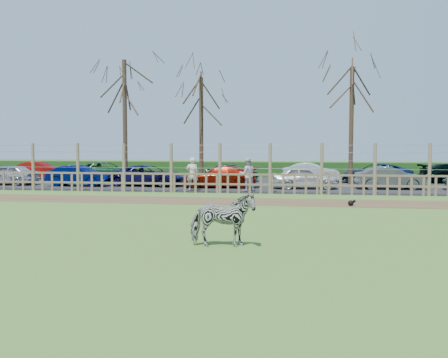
# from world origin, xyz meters

# --- Properties ---
(ground) EXTENTS (120.00, 120.00, 0.00)m
(ground) POSITION_xyz_m (0.00, 0.00, 0.00)
(ground) COLOR #71A138
(ground) RESTS_ON ground
(dirt_strip) EXTENTS (34.00, 2.80, 0.01)m
(dirt_strip) POSITION_xyz_m (0.00, 4.50, 0.01)
(dirt_strip) COLOR brown
(dirt_strip) RESTS_ON ground
(asphalt) EXTENTS (44.00, 13.00, 0.04)m
(asphalt) POSITION_xyz_m (0.00, 14.50, 0.02)
(asphalt) COLOR #232326
(asphalt) RESTS_ON ground
(hedge) EXTENTS (46.00, 2.00, 1.10)m
(hedge) POSITION_xyz_m (0.00, 21.50, 0.55)
(hedge) COLOR #1E4716
(hedge) RESTS_ON ground
(fence) EXTENTS (30.16, 0.16, 2.50)m
(fence) POSITION_xyz_m (0.00, 8.00, 0.80)
(fence) COLOR brown
(fence) RESTS_ON ground
(tree_left) EXTENTS (4.80, 4.80, 7.88)m
(tree_left) POSITION_xyz_m (-6.50, 12.50, 5.62)
(tree_left) COLOR #3D2B1E
(tree_left) RESTS_ON ground
(tree_mid) EXTENTS (4.80, 4.80, 6.83)m
(tree_mid) POSITION_xyz_m (-2.00, 13.50, 4.87)
(tree_mid) COLOR #3D2B1E
(tree_mid) RESTS_ON ground
(tree_right) EXTENTS (4.80, 4.80, 7.35)m
(tree_right) POSITION_xyz_m (7.00, 14.00, 5.24)
(tree_right) COLOR #3D2B1E
(tree_right) RESTS_ON ground
(zebra) EXTENTS (1.64, 0.93, 1.31)m
(zebra) POSITION_xyz_m (2.04, -4.95, 0.65)
(zebra) COLOR gray
(zebra) RESTS_ON ground
(visitor_a) EXTENTS (0.69, 0.51, 1.72)m
(visitor_a) POSITION_xyz_m (-1.56, 8.67, 0.90)
(visitor_a) COLOR beige
(visitor_a) RESTS_ON asphalt
(visitor_b) EXTENTS (1.01, 0.89, 1.72)m
(visitor_b) POSITION_xyz_m (1.29, 8.82, 0.90)
(visitor_b) COLOR silver
(visitor_b) RESTS_ON asphalt
(crow) EXTENTS (0.31, 0.23, 0.25)m
(crow) POSITION_xyz_m (5.95, 3.58, 0.12)
(crow) COLOR black
(crow) RESTS_ON ground
(car_0) EXTENTS (3.60, 1.61, 1.20)m
(car_0) POSITION_xyz_m (-13.20, 10.86, 0.64)
(car_0) COLOR #AEADC8
(car_0) RESTS_ON asphalt
(car_1) EXTENTS (3.65, 1.31, 1.20)m
(car_1) POSITION_xyz_m (-8.68, 10.67, 0.64)
(car_1) COLOR #020F54
(car_1) RESTS_ON asphalt
(car_2) EXTENTS (4.51, 2.45, 1.20)m
(car_2) POSITION_xyz_m (-4.72, 11.32, 0.64)
(car_2) COLOR #14124D
(car_2) RESTS_ON asphalt
(car_3) EXTENTS (4.25, 2.00, 1.20)m
(car_3) POSITION_xyz_m (-0.45, 10.76, 0.64)
(car_3) COLOR maroon
(car_3) RESTS_ON asphalt
(car_4) EXTENTS (3.62, 1.68, 1.20)m
(car_4) POSITION_xyz_m (4.24, 10.72, 0.64)
(car_4) COLOR silver
(car_4) RESTS_ON asphalt
(car_5) EXTENTS (3.70, 1.44, 1.20)m
(car_5) POSITION_xyz_m (8.78, 11.14, 0.64)
(car_5) COLOR #52575A
(car_5) RESTS_ON asphalt
(car_7) EXTENTS (3.73, 1.54, 1.20)m
(car_7) POSITION_xyz_m (-13.97, 15.94, 0.64)
(car_7) COLOR #98100C
(car_7) RESTS_ON asphalt
(car_8) EXTENTS (4.42, 2.22, 1.20)m
(car_8) POSITION_xyz_m (-9.10, 15.83, 0.64)
(car_8) COLOR #1F5631
(car_8) RESTS_ON asphalt
(car_10) EXTENTS (3.59, 1.60, 1.20)m
(car_10) POSITION_xyz_m (-0.39, 15.60, 0.64)
(car_10) COLOR #0D4521
(car_10) RESTS_ON asphalt
(car_11) EXTENTS (3.73, 1.56, 1.20)m
(car_11) POSITION_xyz_m (4.74, 16.05, 0.64)
(car_11) COLOR silver
(car_11) RESTS_ON asphalt
(car_12) EXTENTS (4.44, 2.27, 1.20)m
(car_12) POSITION_xyz_m (8.71, 15.67, 0.64)
(car_12) COLOR #122548
(car_12) RESTS_ON asphalt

